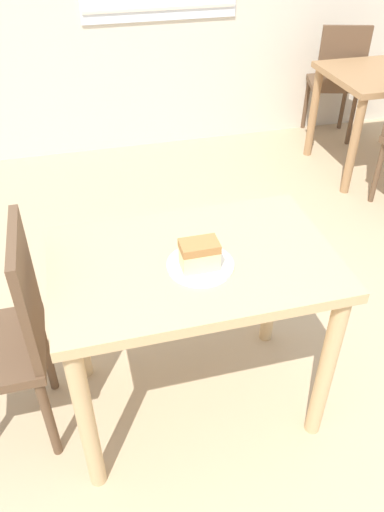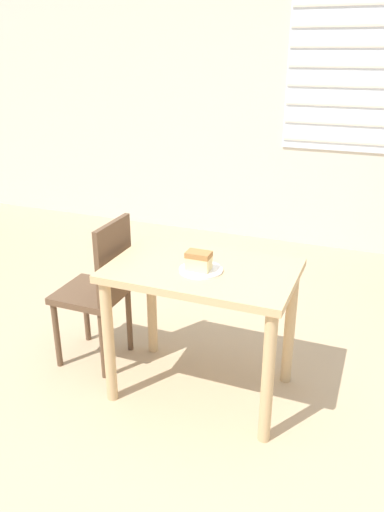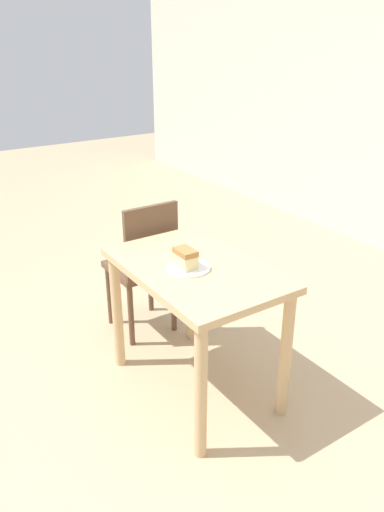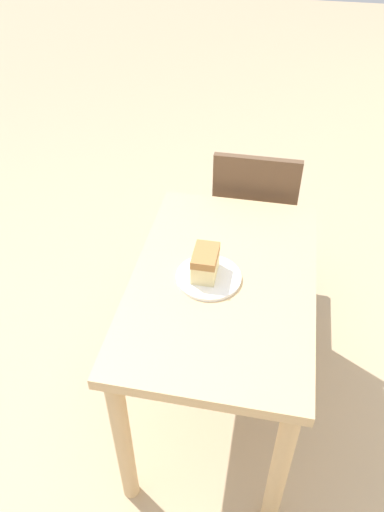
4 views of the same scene
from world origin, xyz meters
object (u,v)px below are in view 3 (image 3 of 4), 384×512
at_px(dining_table_near, 195,289).
at_px(cake_slice, 185,258).
at_px(plate, 189,268).
at_px(chair_near_window, 144,264).

height_order(dining_table_near, cake_slice, cake_slice).
bearing_deg(cake_slice, dining_table_near, 92.64).
bearing_deg(cake_slice, plate, 60.47).
relative_size(chair_near_window, cake_slice, 7.47).
height_order(dining_table_near, plate, plate).
relative_size(dining_table_near, cake_slice, 7.82).
bearing_deg(chair_near_window, cake_slice, 80.06).
distance_m(chair_near_window, plate, 0.73).
xyz_separation_m(plate, cake_slice, (-0.01, -0.01, 0.05)).
bearing_deg(dining_table_near, chair_near_window, 175.33).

